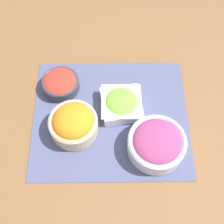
% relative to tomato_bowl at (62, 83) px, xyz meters
% --- Properties ---
extents(ground_plane, '(3.00, 3.00, 0.00)m').
position_rel_tomato_bowl_xyz_m(ground_plane, '(-0.17, 0.11, -0.03)').
color(ground_plane, brown).
extents(placemat, '(0.50, 0.43, 0.00)m').
position_rel_tomato_bowl_xyz_m(placemat, '(-0.17, 0.11, -0.03)').
color(placemat, '#474C70').
rests_on(placemat, ground_plane).
extents(tomato_bowl, '(0.12, 0.12, 0.05)m').
position_rel_tomato_bowl_xyz_m(tomato_bowl, '(0.00, 0.00, 0.00)').
color(tomato_bowl, '#333842').
rests_on(tomato_bowl, placemat).
extents(carrot_bowl, '(0.15, 0.15, 0.09)m').
position_rel_tomato_bowl_xyz_m(carrot_bowl, '(-0.05, 0.16, 0.02)').
color(carrot_bowl, '#C6B28E').
rests_on(carrot_bowl, placemat).
extents(lettuce_bowl, '(0.14, 0.14, 0.06)m').
position_rel_tomato_bowl_xyz_m(lettuce_bowl, '(-0.20, 0.08, -0.00)').
color(lettuce_bowl, white).
rests_on(lettuce_bowl, placemat).
extents(onion_bowl, '(0.17, 0.17, 0.08)m').
position_rel_tomato_bowl_xyz_m(onion_bowl, '(-0.30, 0.23, 0.01)').
color(onion_bowl, silver).
rests_on(onion_bowl, placemat).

